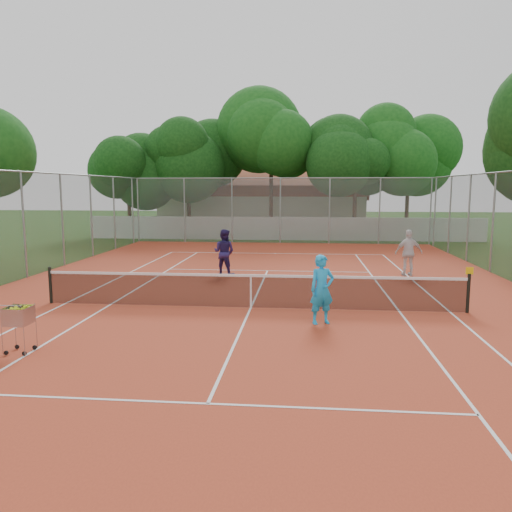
# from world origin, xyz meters

# --- Properties ---
(ground) EXTENTS (120.00, 120.00, 0.00)m
(ground) POSITION_xyz_m (0.00, 0.00, 0.00)
(ground) COLOR #193B10
(ground) RESTS_ON ground
(court_pad) EXTENTS (18.00, 34.00, 0.02)m
(court_pad) POSITION_xyz_m (0.00, 0.00, 0.01)
(court_pad) COLOR #AF3D22
(court_pad) RESTS_ON ground
(court_lines) EXTENTS (10.98, 23.78, 0.01)m
(court_lines) POSITION_xyz_m (0.00, 0.00, 0.02)
(court_lines) COLOR white
(court_lines) RESTS_ON court_pad
(tennis_net) EXTENTS (11.88, 0.10, 0.98)m
(tennis_net) POSITION_xyz_m (0.00, 0.00, 0.51)
(tennis_net) COLOR black
(tennis_net) RESTS_ON court_pad
(perimeter_fence) EXTENTS (18.00, 34.00, 4.00)m
(perimeter_fence) POSITION_xyz_m (0.00, 0.00, 2.00)
(perimeter_fence) COLOR slate
(perimeter_fence) RESTS_ON ground
(boundary_wall) EXTENTS (26.00, 0.30, 1.50)m
(boundary_wall) POSITION_xyz_m (0.00, 19.00, 0.75)
(boundary_wall) COLOR silver
(boundary_wall) RESTS_ON ground
(clubhouse) EXTENTS (16.40, 9.00, 4.40)m
(clubhouse) POSITION_xyz_m (-2.00, 29.00, 2.20)
(clubhouse) COLOR beige
(clubhouse) RESTS_ON ground
(tropical_trees) EXTENTS (29.00, 19.00, 10.00)m
(tropical_trees) POSITION_xyz_m (0.00, 22.00, 5.00)
(tropical_trees) COLOR #0D350E
(tropical_trees) RESTS_ON ground
(player_near) EXTENTS (0.74, 0.62, 1.74)m
(player_near) POSITION_xyz_m (1.94, -1.47, 0.89)
(player_near) COLOR #1CA7F0
(player_near) RESTS_ON court_pad
(player_far_left) EXTENTS (1.02, 0.89, 1.79)m
(player_far_left) POSITION_xyz_m (-1.62, 5.32, 0.91)
(player_far_left) COLOR #251B53
(player_far_left) RESTS_ON court_pad
(player_far_right) EXTENTS (1.08, 0.53, 1.79)m
(player_far_right) POSITION_xyz_m (5.51, 5.82, 0.91)
(player_far_right) COLOR silver
(player_far_right) RESTS_ON court_pad
(ball_hopper) EXTENTS (0.52, 0.52, 1.06)m
(ball_hopper) POSITION_xyz_m (-4.32, -4.34, 0.55)
(ball_hopper) COLOR #ABAAB1
(ball_hopper) RESTS_ON court_pad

